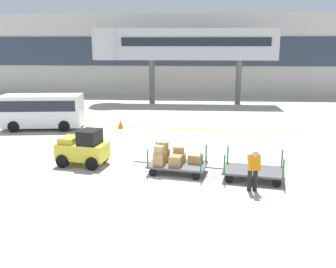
% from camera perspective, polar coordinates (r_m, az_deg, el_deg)
% --- Properties ---
extents(ground_plane, '(120.00, 120.00, 0.00)m').
position_cam_1_polar(ground_plane, '(13.69, -1.05, -8.23)').
color(ground_plane, '#B2ADA0').
extents(apron_lead_line, '(19.05, 0.24, 0.01)m').
position_cam_1_polar(apron_lead_line, '(23.28, -3.18, 0.95)').
color(apron_lead_line, yellow).
rests_on(apron_lead_line, ground_plane).
extents(terminal_building, '(44.64, 2.51, 8.07)m').
position_cam_1_polar(terminal_building, '(38.67, 2.40, 12.02)').
color(terminal_building, '#BCB7AD').
rests_on(terminal_building, ground_plane).
extents(jet_bridge, '(15.81, 3.00, 6.41)m').
position_cam_1_polar(jet_bridge, '(32.69, 1.22, 13.52)').
color(jet_bridge, '#B7B7BC').
rests_on(jet_bridge, ground_plane).
extents(baggage_tug, '(2.26, 1.55, 1.58)m').
position_cam_1_polar(baggage_tug, '(16.33, -12.92, -2.16)').
color(baggage_tug, gold).
rests_on(baggage_tug, ground_plane).
extents(baggage_cart_lead, '(3.08, 1.79, 1.19)m').
position_cam_1_polar(baggage_cart_lead, '(15.06, 1.01, -3.92)').
color(baggage_cart_lead, '#4C4C4F').
rests_on(baggage_cart_lead, ground_plane).
extents(baggage_cart_middle, '(3.08, 1.79, 1.10)m').
position_cam_1_polar(baggage_cart_middle, '(14.70, 12.96, -5.58)').
color(baggage_cart_middle, '#4C4C4F').
rests_on(baggage_cart_middle, ground_plane).
extents(baggage_handler, '(0.44, 0.46, 1.56)m').
position_cam_1_polar(baggage_handler, '(13.38, 13.02, -5.17)').
color(baggage_handler, black).
rests_on(baggage_handler, ground_plane).
extents(shuttle_van, '(4.99, 2.45, 2.10)m').
position_cam_1_polar(shuttle_van, '(24.11, -18.79, 3.67)').
color(shuttle_van, white).
rests_on(shuttle_van, ground_plane).
extents(safety_cone_near, '(0.36, 0.36, 0.55)m').
position_cam_1_polar(safety_cone_near, '(23.22, -7.31, 1.51)').
color(safety_cone_near, orange).
rests_on(safety_cone_near, ground_plane).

